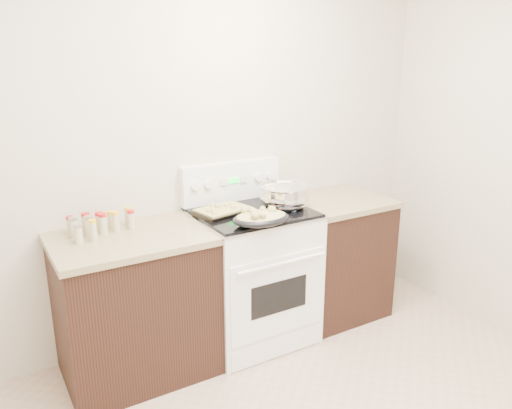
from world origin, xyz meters
TOP-DOWN VIEW (x-y plane):
  - room_shell at (0.00, 0.00)m, footprint 4.10×3.60m
  - counter_left at (-0.48, 1.43)m, footprint 0.93×0.67m
  - counter_right at (1.08, 1.43)m, footprint 0.73×0.67m
  - kitchen_range at (0.35, 1.42)m, footprint 0.78×0.73m
  - mixing_bowl at (0.58, 1.38)m, footprint 0.41×0.41m
  - roasting_pan at (0.25, 1.14)m, footprint 0.38×0.28m
  - baking_sheet at (0.16, 1.48)m, footprint 0.41×0.33m
  - wooden_spoon at (0.39, 1.17)m, footprint 0.06×0.25m
  - blue_ladle at (0.58, 1.28)m, footprint 0.16×0.23m
  - spice_jars at (-0.63, 1.56)m, footprint 0.39×0.24m

SIDE VIEW (x-z plane):
  - counter_left at x=-0.48m, z-range 0.00..0.92m
  - counter_right at x=1.08m, z-range 0.00..0.92m
  - kitchen_range at x=0.35m, z-range -0.12..1.10m
  - wooden_spoon at x=0.39m, z-range 0.93..0.98m
  - baking_sheet at x=0.16m, z-range 0.93..0.99m
  - blue_ladle at x=0.58m, z-range 0.93..1.02m
  - spice_jars at x=-0.63m, z-range 0.92..1.04m
  - roasting_pan at x=0.25m, z-range 0.93..1.05m
  - mixing_bowl at x=0.58m, z-range 0.92..1.12m
  - room_shell at x=0.00m, z-range 0.33..3.08m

